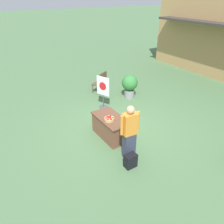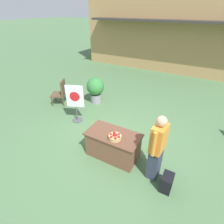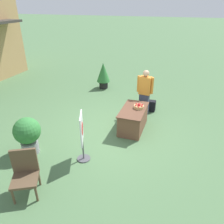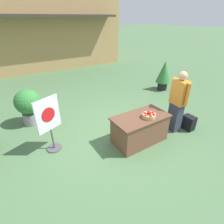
% 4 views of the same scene
% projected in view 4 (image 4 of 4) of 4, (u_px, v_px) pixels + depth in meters
% --- Properties ---
extents(ground_plane, '(120.00, 120.00, 0.00)m').
position_uv_depth(ground_plane, '(119.00, 134.00, 4.90)').
color(ground_plane, '#4C7047').
extents(storefront_building, '(11.07, 5.12, 4.76)m').
position_uv_depth(storefront_building, '(24.00, 26.00, 10.55)').
color(storefront_building, tan).
rests_on(storefront_building, ground_plane).
extents(display_table, '(1.43, 0.76, 0.74)m').
position_uv_depth(display_table, '(140.00, 129.00, 4.48)').
color(display_table, brown).
rests_on(display_table, ground_plane).
extents(apple_basket, '(0.32, 0.32, 0.16)m').
position_uv_depth(apple_basket, '(149.00, 115.00, 4.22)').
color(apple_basket, tan).
rests_on(apple_basket, display_table).
extents(person_visitor, '(0.30, 0.61, 1.72)m').
position_uv_depth(person_visitor, '(178.00, 102.00, 4.70)').
color(person_visitor, '#33384C').
rests_on(person_visitor, ground_plane).
extents(backpack, '(0.24, 0.34, 0.42)m').
position_uv_depth(backpack, '(189.00, 123.00, 5.04)').
color(backpack, black).
rests_on(backpack, ground_plane).
extents(poster_board, '(0.58, 0.36, 1.37)m').
position_uv_depth(poster_board, '(49.00, 123.00, 4.00)').
color(poster_board, '#4C4C51').
rests_on(poster_board, ground_plane).
extents(potted_plant_near_left, '(0.74, 0.74, 1.10)m').
position_uv_depth(potted_plant_near_left, '(28.00, 105.00, 5.11)').
color(potted_plant_near_left, gray).
rests_on(potted_plant_near_left, ground_plane).
extents(potted_plant_far_left, '(0.65, 0.65, 1.26)m').
position_uv_depth(potted_plant_far_left, '(164.00, 74.00, 7.58)').
color(potted_plant_far_left, black).
rests_on(potted_plant_far_left, ground_plane).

